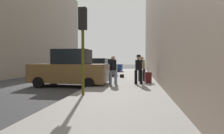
% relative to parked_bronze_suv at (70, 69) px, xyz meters
% --- Properties ---
extents(ground_plane, '(120.00, 120.00, 0.00)m').
position_rel_parked_bronze_suv_xyz_m(ground_plane, '(-2.65, 0.17, -1.03)').
color(ground_plane, '#38383A').
extents(sidewalk, '(4.00, 40.00, 0.15)m').
position_rel_parked_bronze_suv_xyz_m(sidewalk, '(3.35, 0.17, -0.96)').
color(sidewalk, gray).
rests_on(sidewalk, ground_plane).
extents(parked_bronze_suv, '(4.62, 2.10, 2.25)m').
position_rel_parked_bronze_suv_xyz_m(parked_bronze_suv, '(0.00, 0.00, 0.00)').
color(parked_bronze_suv, brown).
rests_on(parked_bronze_suv, ground_plane).
extents(parked_gray_coupe, '(4.21, 2.09, 1.79)m').
position_rel_parked_bronze_suv_xyz_m(parked_gray_coupe, '(0.00, 6.38, -0.18)').
color(parked_gray_coupe, slate).
rests_on(parked_gray_coupe, ground_plane).
extents(parked_blue_sedan, '(4.21, 2.08, 1.79)m').
position_rel_parked_bronze_suv_xyz_m(parked_blue_sedan, '(0.00, 12.79, -0.18)').
color(parked_blue_sedan, navy).
rests_on(parked_blue_sedan, ground_plane).
extents(fire_hydrant, '(0.42, 0.22, 0.70)m').
position_rel_parked_bronze_suv_xyz_m(fire_hydrant, '(1.80, 2.92, -0.54)').
color(fire_hydrant, red).
rests_on(fire_hydrant, sidewalk).
extents(traffic_light, '(0.32, 0.32, 3.60)m').
position_rel_parked_bronze_suv_xyz_m(traffic_light, '(1.85, -3.18, 1.73)').
color(traffic_light, '#514C0F').
rests_on(traffic_light, sidewalk).
extents(pedestrian_in_tan_coat, '(0.52, 0.45, 1.71)m').
position_rel_parked_bronze_suv_xyz_m(pedestrian_in_tan_coat, '(4.38, 2.11, 0.07)').
color(pedestrian_in_tan_coat, black).
rests_on(pedestrian_in_tan_coat, sidewalk).
extents(pedestrian_in_jeans, '(0.52, 0.46, 1.71)m').
position_rel_parked_bronze_suv_xyz_m(pedestrian_in_jeans, '(2.64, 0.16, 0.07)').
color(pedestrian_in_jeans, '#728CB2').
rests_on(pedestrian_in_jeans, sidewalk).
extents(pedestrian_with_fedora, '(0.53, 0.48, 1.78)m').
position_rel_parked_bronze_suv_xyz_m(pedestrian_with_fedora, '(4.15, 0.48, 0.10)').
color(pedestrian_with_fedora, black).
rests_on(pedestrian_with_fedora, sidewalk).
extents(rolling_suitcase, '(0.43, 0.60, 1.04)m').
position_rel_parked_bronze_suv_xyz_m(rolling_suitcase, '(4.76, 1.32, -0.54)').
color(rolling_suitcase, '#591414').
rests_on(rolling_suitcase, sidewalk).
extents(duffel_bag, '(0.32, 0.44, 0.28)m').
position_rel_parked_bronze_suv_xyz_m(duffel_bag, '(2.77, 4.53, -0.74)').
color(duffel_bag, black).
rests_on(duffel_bag, sidewalk).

